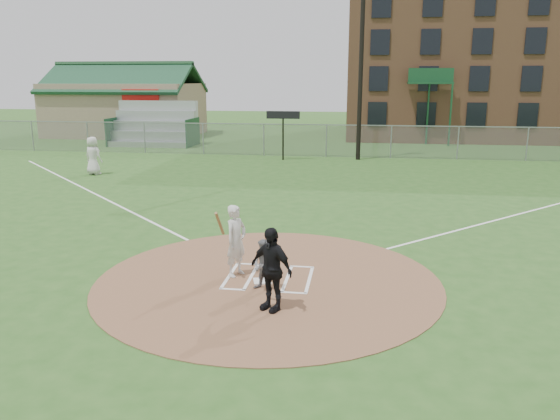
# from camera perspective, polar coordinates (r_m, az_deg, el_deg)

# --- Properties ---
(ground) EXTENTS (140.00, 140.00, 0.00)m
(ground) POSITION_cam_1_polar(r_m,az_deg,el_deg) (13.48, -1.25, -7.37)
(ground) COLOR #29531C
(ground) RESTS_ON ground
(dirt_circle) EXTENTS (8.40, 8.40, 0.02)m
(dirt_circle) POSITION_cam_1_polar(r_m,az_deg,el_deg) (13.47, -1.25, -7.33)
(dirt_circle) COLOR brown
(dirt_circle) RESTS_ON ground
(home_plate) EXTENTS (0.51, 0.51, 0.03)m
(home_plate) POSITION_cam_1_polar(r_m,az_deg,el_deg) (13.35, -1.86, -7.42)
(home_plate) COLOR white
(home_plate) RESTS_ON dirt_circle
(foul_line_first) EXTENTS (17.04, 17.04, 0.01)m
(foul_line_first) POSITION_cam_1_polar(r_m,az_deg,el_deg) (22.99, 25.58, 0.15)
(foul_line_first) COLOR white
(foul_line_first) RESTS_ON ground
(foul_line_third) EXTENTS (17.04, 17.04, 0.01)m
(foul_line_third) POSITION_cam_1_polar(r_m,az_deg,el_deg) (24.60, -18.70, 1.58)
(foul_line_third) COLOR white
(foul_line_third) RESTS_ON ground
(catcher) EXTENTS (0.73, 0.66, 1.22)m
(catcher) POSITION_cam_1_polar(r_m,az_deg,el_deg) (12.61, -1.63, -5.82)
(catcher) COLOR slate
(catcher) RESTS_ON dirt_circle
(umpire) EXTENTS (1.14, 0.92, 1.81)m
(umpire) POSITION_cam_1_polar(r_m,az_deg,el_deg) (11.52, -0.94, -6.17)
(umpire) COLOR black
(umpire) RESTS_ON dirt_circle
(ondeck_player) EXTENTS (1.08, 0.84, 1.94)m
(ondeck_player) POSITION_cam_1_polar(r_m,az_deg,el_deg) (29.59, -18.95, 5.38)
(ondeck_player) COLOR silver
(ondeck_player) RESTS_ON ground
(batters_boxes) EXTENTS (2.08, 1.88, 0.01)m
(batters_boxes) POSITION_cam_1_polar(r_m,az_deg,el_deg) (13.61, -1.15, -7.05)
(batters_boxes) COLOR white
(batters_boxes) RESTS_ON dirt_circle
(batter_at_plate) EXTENTS (0.69, 1.09, 1.79)m
(batter_at_plate) POSITION_cam_1_polar(r_m,az_deg,el_deg) (13.53, -4.62, -3.20)
(batter_at_plate) COLOR silver
(batter_at_plate) RESTS_ON dirt_circle
(outfield_fence) EXTENTS (56.08, 0.08, 2.03)m
(outfield_fence) POSITION_cam_1_polar(r_m,az_deg,el_deg) (34.68, 4.87, 7.24)
(outfield_fence) COLOR slate
(outfield_fence) RESTS_ON ground
(bleachers) EXTENTS (6.08, 3.20, 3.20)m
(bleachers) POSITION_cam_1_polar(r_m,az_deg,el_deg) (41.59, -13.12, 8.78)
(bleachers) COLOR #B7BABF
(bleachers) RESTS_ON ground
(clubhouse) EXTENTS (12.20, 8.71, 6.23)m
(clubhouse) POSITION_cam_1_polar(r_m,az_deg,el_deg) (49.72, -15.75, 10.29)
(clubhouse) COLOR gray
(clubhouse) RESTS_ON ground
(brick_warehouse) EXTENTS (30.00, 17.17, 15.00)m
(brick_warehouse) POSITION_cam_1_polar(r_m,az_deg,el_deg) (52.31, 24.69, 15.34)
(brick_warehouse) COLOR #945E40
(brick_warehouse) RESTS_ON ground
(light_pole) EXTENTS (1.20, 0.30, 12.22)m
(light_pole) POSITION_cam_1_polar(r_m,az_deg,el_deg) (33.45, 8.52, 16.51)
(light_pole) COLOR black
(light_pole) RESTS_ON ground
(scoreboard_sign) EXTENTS (2.00, 0.10, 2.93)m
(scoreboard_sign) POSITION_cam_1_polar(r_m,az_deg,el_deg) (33.02, 0.32, 9.36)
(scoreboard_sign) COLOR black
(scoreboard_sign) RESTS_ON ground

